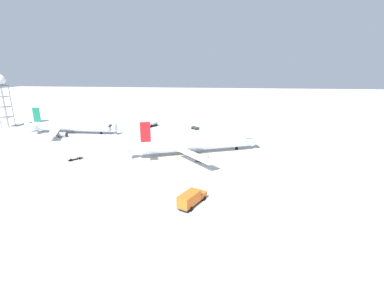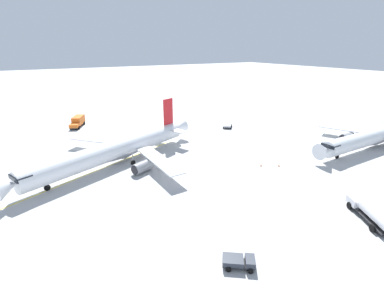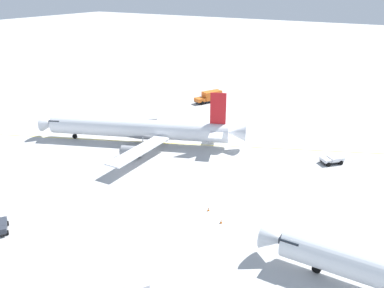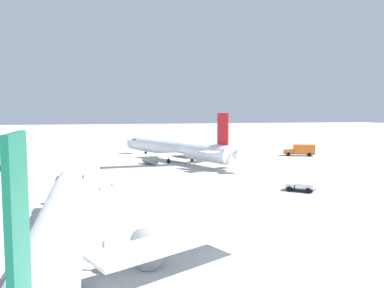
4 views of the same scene
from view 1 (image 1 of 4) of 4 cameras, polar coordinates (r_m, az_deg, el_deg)
ground_plane at (r=90.85m, az=-1.11°, el=-1.90°), size 600.00×600.00×0.00m
airliner_main at (r=89.34m, az=0.73°, el=-0.18°), size 42.75×33.70×11.69m
airliner_secondary at (r=128.71m, az=-24.59°, el=3.29°), size 41.55×30.44×11.13m
pushback_tug_truck at (r=92.01m, az=-24.01°, el=-2.59°), size 4.42×4.52×1.30m
baggage_truck_truck at (r=125.32m, az=0.69°, el=3.48°), size 4.02×3.61×1.22m
fuel_tanker_truck at (r=131.83m, az=-8.79°, el=4.29°), size 6.31×8.57×2.87m
catering_truck_truck at (r=56.90m, az=-0.21°, el=-11.53°), size 5.82×8.44×3.10m
radar_tower at (r=156.23m, az=-35.82°, el=10.59°), size 5.01×5.01×24.95m
taxiway_centreline at (r=88.54m, az=-2.04°, el=-2.40°), size 116.44×51.47×0.01m
safety_cone_near at (r=111.20m, az=-11.74°, el=1.27°), size 0.36×0.36×0.55m
safety_cone_mid at (r=114.05m, az=-12.96°, el=1.57°), size 0.36×0.36×0.55m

